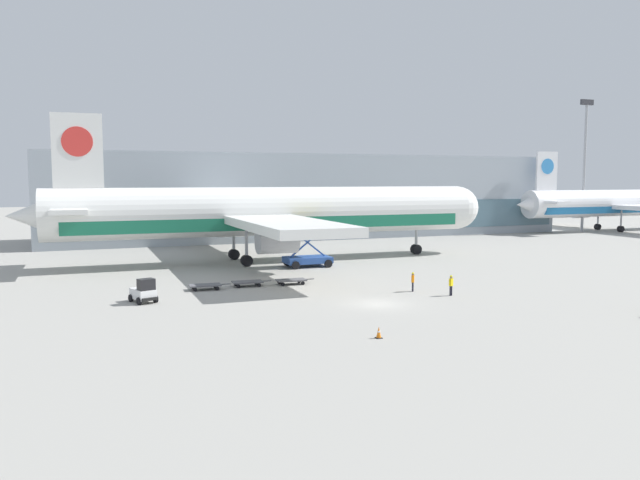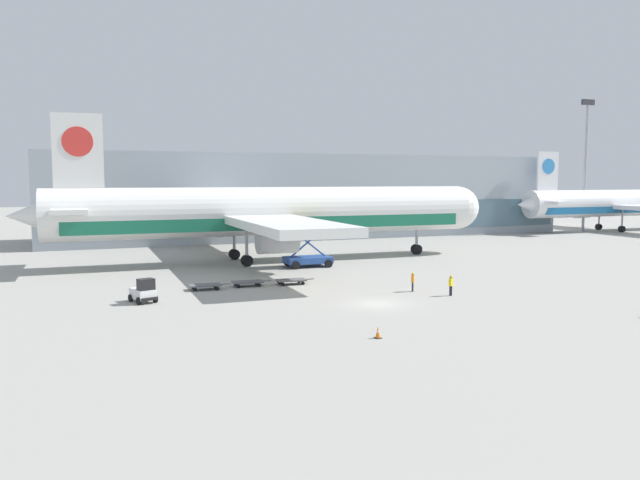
{
  "view_description": "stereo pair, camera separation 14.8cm",
  "coord_description": "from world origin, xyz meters",
  "px_view_note": "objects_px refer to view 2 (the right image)",
  "views": [
    {
      "loc": [
        -22.46,
        -44.0,
        10.01
      ],
      "look_at": [
        0.01,
        12.64,
        4.0
      ],
      "focal_mm": 35.0,
      "sensor_mm": 36.0,
      "label": 1
    },
    {
      "loc": [
        -22.32,
        -44.05,
        10.01
      ],
      "look_at": [
        0.01,
        12.64,
        4.0
      ],
      "focal_mm": 35.0,
      "sensor_mm": 36.0,
      "label": 2
    }
  ],
  "objects_px": {
    "traffic_cone_near": "(378,332)",
    "baggage_tug_mid": "(144,292)",
    "baggage_dolly_lead": "(205,285)",
    "light_mast": "(586,156)",
    "airplane_main": "(267,213)",
    "airplane_distant": "(623,204)",
    "baggage_dolly_second": "(247,282)",
    "ground_crew_far": "(451,284)",
    "baggage_dolly_third": "(291,280)",
    "scissor_lift_loader": "(308,250)",
    "ground_crew_near": "(413,280)"
  },
  "relations": [
    {
      "from": "ground_crew_far",
      "to": "traffic_cone_near",
      "type": "bearing_deg",
      "value": -165.76
    },
    {
      "from": "baggage_tug_mid",
      "to": "traffic_cone_near",
      "type": "relative_size",
      "value": 3.69
    },
    {
      "from": "ground_crew_near",
      "to": "baggage_dolly_lead",
      "type": "bearing_deg",
      "value": -78.31
    },
    {
      "from": "baggage_tug_mid",
      "to": "airplane_main",
      "type": "bearing_deg",
      "value": 123.23
    },
    {
      "from": "airplane_distant",
      "to": "baggage_tug_mid",
      "type": "distance_m",
      "value": 101.69
    },
    {
      "from": "baggage_dolly_lead",
      "to": "ground_crew_far",
      "type": "xyz_separation_m",
      "value": [
        19.03,
        -10.62,
        0.66
      ]
    },
    {
      "from": "ground_crew_near",
      "to": "light_mast",
      "type": "bearing_deg",
      "value": 160.9
    },
    {
      "from": "baggage_tug_mid",
      "to": "traffic_cone_near",
      "type": "distance_m",
      "value": 21.27
    },
    {
      "from": "airplane_main",
      "to": "baggage_dolly_third",
      "type": "bearing_deg",
      "value": -98.41
    },
    {
      "from": "traffic_cone_near",
      "to": "baggage_tug_mid",
      "type": "bearing_deg",
      "value": 126.07
    },
    {
      "from": "ground_crew_far",
      "to": "baggage_dolly_third",
      "type": "bearing_deg",
      "value": 109.82
    },
    {
      "from": "light_mast",
      "to": "scissor_lift_loader",
      "type": "height_order",
      "value": "light_mast"
    },
    {
      "from": "baggage_dolly_lead",
      "to": "airplane_main",
      "type": "bearing_deg",
      "value": 60.23
    },
    {
      "from": "airplane_main",
      "to": "baggage_dolly_lead",
      "type": "bearing_deg",
      "value": -122.43
    },
    {
      "from": "airplane_distant",
      "to": "baggage_dolly_lead",
      "type": "bearing_deg",
      "value": -157.93
    },
    {
      "from": "scissor_lift_loader",
      "to": "ground_crew_near",
      "type": "height_order",
      "value": "scissor_lift_loader"
    },
    {
      "from": "baggage_dolly_lead",
      "to": "ground_crew_far",
      "type": "relative_size",
      "value": 2.1
    },
    {
      "from": "baggage_dolly_third",
      "to": "traffic_cone_near",
      "type": "relative_size",
      "value": 5.02
    },
    {
      "from": "scissor_lift_loader",
      "to": "light_mast",
      "type": "bearing_deg",
      "value": 21.76
    },
    {
      "from": "baggage_tug_mid",
      "to": "scissor_lift_loader",
      "type": "bearing_deg",
      "value": 108.68
    },
    {
      "from": "airplane_distant",
      "to": "baggage_dolly_second",
      "type": "distance_m",
      "value": 91.05
    },
    {
      "from": "airplane_distant",
      "to": "airplane_main",
      "type": "bearing_deg",
      "value": -166.18
    },
    {
      "from": "baggage_dolly_lead",
      "to": "ground_crew_near",
      "type": "relative_size",
      "value": 2.16
    },
    {
      "from": "ground_crew_near",
      "to": "baggage_dolly_third",
      "type": "bearing_deg",
      "value": -94.25
    },
    {
      "from": "light_mast",
      "to": "airplane_main",
      "type": "relative_size",
      "value": 0.42
    },
    {
      "from": "airplane_distant",
      "to": "traffic_cone_near",
      "type": "relative_size",
      "value": 68.26
    },
    {
      "from": "traffic_cone_near",
      "to": "baggage_dolly_second",
      "type": "bearing_deg",
      "value": 97.27
    },
    {
      "from": "light_mast",
      "to": "baggage_dolly_second",
      "type": "distance_m",
      "value": 83.55
    },
    {
      "from": "baggage_tug_mid",
      "to": "traffic_cone_near",
      "type": "bearing_deg",
      "value": 18.26
    },
    {
      "from": "ground_crew_near",
      "to": "ground_crew_far",
      "type": "distance_m",
      "value": 3.59
    },
    {
      "from": "ground_crew_far",
      "to": "airplane_distant",
      "type": "bearing_deg",
      "value": 7.22
    },
    {
      "from": "baggage_tug_mid",
      "to": "baggage_dolly_second",
      "type": "relative_size",
      "value": 0.73
    },
    {
      "from": "airplane_distant",
      "to": "baggage_dolly_third",
      "type": "bearing_deg",
      "value": -155.85
    },
    {
      "from": "baggage_dolly_second",
      "to": "baggage_tug_mid",
      "type": "bearing_deg",
      "value": -152.96
    },
    {
      "from": "light_mast",
      "to": "baggage_dolly_second",
      "type": "height_order",
      "value": "light_mast"
    },
    {
      "from": "baggage_dolly_lead",
      "to": "traffic_cone_near",
      "type": "height_order",
      "value": "traffic_cone_near"
    },
    {
      "from": "airplane_main",
      "to": "ground_crew_far",
      "type": "xyz_separation_m",
      "value": [
        8.2,
        -27.2,
        -4.79
      ]
    },
    {
      "from": "baggage_dolly_lead",
      "to": "ground_crew_near",
      "type": "xyz_separation_m",
      "value": [
        17.0,
        -7.65,
        0.63
      ]
    },
    {
      "from": "airplane_main",
      "to": "baggage_dolly_third",
      "type": "xyz_separation_m",
      "value": [
        -2.69,
        -16.75,
        -5.45
      ]
    },
    {
      "from": "scissor_lift_loader",
      "to": "baggage_dolly_lead",
      "type": "height_order",
      "value": "scissor_lift_loader"
    },
    {
      "from": "baggage_tug_mid",
      "to": "baggage_dolly_lead",
      "type": "distance_m",
      "value": 7.02
    },
    {
      "from": "airplane_distant",
      "to": "baggage_dolly_third",
      "type": "xyz_separation_m",
      "value": [
        -79.86,
        -35.33,
        -4.73
      ]
    },
    {
      "from": "scissor_lift_loader",
      "to": "baggage_dolly_second",
      "type": "distance_m",
      "value": 14.21
    },
    {
      "from": "scissor_lift_loader",
      "to": "baggage_dolly_third",
      "type": "bearing_deg",
      "value": -117.14
    },
    {
      "from": "airplane_distant",
      "to": "baggage_dolly_second",
      "type": "xyz_separation_m",
      "value": [
        -83.99,
        -34.82,
        -4.73
      ]
    },
    {
      "from": "traffic_cone_near",
      "to": "airplane_distant",
      "type": "bearing_deg",
      "value": 34.72
    },
    {
      "from": "baggage_dolly_second",
      "to": "light_mast",
      "type": "bearing_deg",
      "value": 28.59
    },
    {
      "from": "airplane_distant",
      "to": "scissor_lift_loader",
      "type": "height_order",
      "value": "airplane_distant"
    },
    {
      "from": "baggage_tug_mid",
      "to": "baggage_dolly_second",
      "type": "bearing_deg",
      "value": 95.85
    },
    {
      "from": "light_mast",
      "to": "baggage_dolly_lead",
      "type": "xyz_separation_m",
      "value": [
        -78.56,
        -35.44,
        -13.79
      ]
    }
  ]
}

